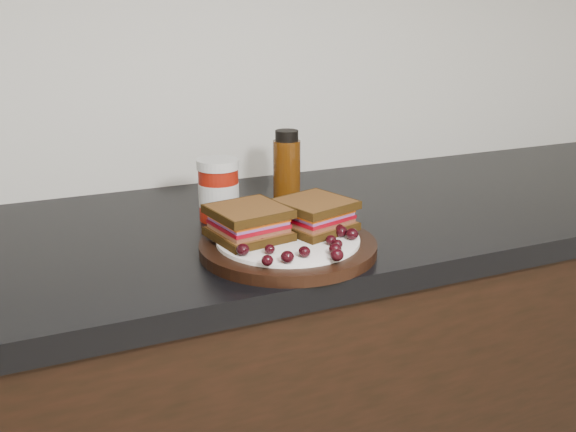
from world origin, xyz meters
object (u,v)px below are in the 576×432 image
object	(u,v)px
plate	(288,247)
condiment_jar	(219,190)
sandwich_left	(248,222)
oil_bottle	(287,168)

from	to	relation	value
plate	condiment_jar	size ratio (longest dim) A/B	2.49
plate	condiment_jar	xyz separation A→B (m)	(-0.05, 0.20, 0.05)
plate	sandwich_left	world-z (taller)	sandwich_left
sandwich_left	oil_bottle	size ratio (longest dim) A/B	0.75
plate	oil_bottle	distance (m)	0.27
plate	oil_bottle	xyz separation A→B (m)	(0.10, 0.24, 0.06)
plate	condiment_jar	bearing A→B (deg)	103.01
plate	oil_bottle	bearing A→B (deg)	66.52
plate	oil_bottle	size ratio (longest dim) A/B	1.90
sandwich_left	oil_bottle	distance (m)	0.27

